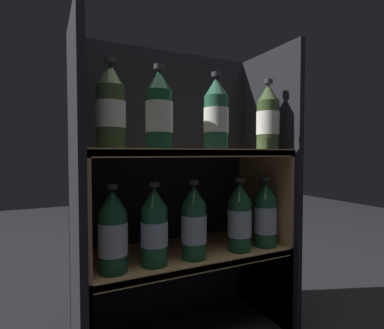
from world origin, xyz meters
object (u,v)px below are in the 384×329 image
object	(u,v)px
bottle_upper_front_1	(159,112)
bottle_lower_front_2	(194,224)
bottle_upper_front_3	(268,119)
bottle_upper_front_2	(216,116)
bottle_lower_front_4	(265,216)
bottle_lower_front_3	(240,219)
bottle_lower_front_1	(154,228)
bottle_lower_front_0	(113,233)
bottle_upper_front_0	(111,109)

from	to	relation	value
bottle_upper_front_1	bottle_lower_front_2	size ratio (longest dim) A/B	1.00
bottle_upper_front_3	bottle_lower_front_2	distance (m)	0.44
bottle_upper_front_2	bottle_lower_front_4	xyz separation A→B (m)	(0.20, 0.00, -0.34)
bottle_lower_front_2	bottle_lower_front_3	world-z (taller)	same
bottle_lower_front_3	bottle_lower_front_4	distance (m)	0.11
bottle_upper_front_1	bottle_lower_front_4	distance (m)	0.52
bottle_upper_front_1	bottle_lower_front_1	size ratio (longest dim) A/B	1.00
bottle_lower_front_2	bottle_upper_front_2	bearing A→B (deg)	0.00
bottle_lower_front_0	bottle_lower_front_3	size ratio (longest dim) A/B	1.00
bottle_upper_front_0	bottle_lower_front_3	xyz separation A→B (m)	(0.42, 0.00, -0.34)
bottle_lower_front_3	bottle_lower_front_4	xyz separation A→B (m)	(0.11, 0.00, -0.00)
bottle_lower_front_2	bottle_lower_front_1	bearing A→B (deg)	180.00
bottle_lower_front_0	bottle_lower_front_3	distance (m)	0.42
bottle_upper_front_2	bottle_lower_front_1	xyz separation A→B (m)	(-0.21, -0.00, -0.34)
bottle_lower_front_0	bottle_lower_front_1	size ratio (longest dim) A/B	1.00
bottle_upper_front_2	bottle_lower_front_3	distance (m)	0.35
bottle_upper_front_2	bottle_lower_front_4	distance (m)	0.39
bottle_upper_front_0	bottle_upper_front_3	world-z (taller)	same
bottle_upper_front_1	bottle_upper_front_2	size ratio (longest dim) A/B	1.00
bottle_upper_front_1	bottle_upper_front_2	bearing A→B (deg)	0.00
bottle_lower_front_1	bottle_lower_front_4	distance (m)	0.41
bottle_lower_front_2	bottle_lower_front_4	bearing A→B (deg)	0.00
bottle_lower_front_1	bottle_lower_front_4	xyz separation A→B (m)	(0.41, 0.00, -0.00)
bottle_upper_front_3	bottle_lower_front_0	size ratio (longest dim) A/B	1.00
bottle_upper_front_1	bottle_upper_front_3	xyz separation A→B (m)	(0.40, 0.00, 0.00)
bottle_lower_front_0	bottle_lower_front_2	bearing A→B (deg)	0.00
bottle_lower_front_1	bottle_upper_front_3	bearing A→B (deg)	-0.00
bottle_lower_front_0	bottle_lower_front_1	world-z (taller)	same
bottle_upper_front_3	bottle_lower_front_1	size ratio (longest dim) A/B	1.00
bottle_lower_front_3	bottle_upper_front_3	bearing A→B (deg)	-0.00
bottle_upper_front_3	bottle_lower_front_1	bearing A→B (deg)	180.00
bottle_lower_front_2	bottle_lower_front_4	world-z (taller)	same
bottle_lower_front_0	bottle_lower_front_3	xyz separation A→B (m)	(0.42, 0.00, -0.00)
bottle_upper_front_2	bottle_upper_front_3	world-z (taller)	same
bottle_upper_front_0	bottle_upper_front_1	distance (m)	0.14
bottle_upper_front_1	bottle_lower_front_0	size ratio (longest dim) A/B	1.00
bottle_upper_front_3	bottle_lower_front_4	size ratio (longest dim) A/B	1.00
bottle_lower_front_4	bottle_lower_front_1	bearing A→B (deg)	-180.00
bottle_lower_front_1	bottle_lower_front_0	bearing A→B (deg)	180.00
bottle_lower_front_1	bottle_lower_front_2	xyz separation A→B (m)	(0.13, 0.00, -0.00)
bottle_lower_front_0	bottle_upper_front_2	bearing A→B (deg)	0.00
bottle_upper_front_2	bottle_upper_front_3	size ratio (longest dim) A/B	1.00
bottle_upper_front_1	bottle_lower_front_3	size ratio (longest dim) A/B	1.00
bottle_lower_front_3	bottle_lower_front_2	bearing A→B (deg)	180.00
bottle_upper_front_3	bottle_lower_front_0	bearing A→B (deg)	180.00
bottle_lower_front_0	bottle_lower_front_3	world-z (taller)	same
bottle_lower_front_1	bottle_lower_front_2	bearing A→B (deg)	0.00
bottle_upper_front_0	bottle_lower_front_1	world-z (taller)	bottle_upper_front_0
bottle_upper_front_0	bottle_upper_front_1	size ratio (longest dim) A/B	1.00
bottle_upper_front_0	bottle_upper_front_3	xyz separation A→B (m)	(0.54, 0.00, -0.00)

